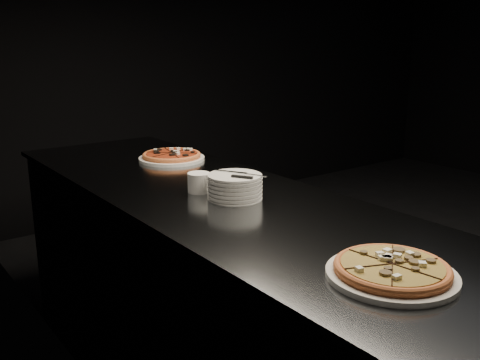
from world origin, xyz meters
TOP-DOWN VIEW (x-y plane):
  - wall_left at (-2.50, 0.00)m, footprint 0.02×5.00m
  - wall_back at (0.00, 2.50)m, footprint 5.00×0.02m
  - counter at (-2.13, 0.00)m, footprint 0.74×2.44m
  - pizza_mushroom at (-2.20, -0.88)m, footprint 0.37×0.37m
  - pizza_tomato at (-1.98, 0.58)m, footprint 0.34×0.34m
  - plate_stack at (-2.11, -0.11)m, footprint 0.20×0.20m
  - cutlery at (-2.10, -0.13)m, footprint 0.09×0.21m
  - ramekin at (-2.17, 0.03)m, footprint 0.09×0.09m

SIDE VIEW (x-z plane):
  - counter at x=-2.13m, z-range 0.00..0.92m
  - pizza_tomato at x=-1.98m, z-range 0.92..0.96m
  - pizza_mushroom at x=-2.20m, z-range 0.92..0.96m
  - ramekin at x=-2.17m, z-range 0.92..1.00m
  - plate_stack at x=-2.11m, z-range 0.92..1.01m
  - cutlery at x=-2.10m, z-range 1.01..1.02m
  - wall_left at x=-2.50m, z-range 0.00..2.80m
  - wall_back at x=0.00m, z-range 0.00..2.80m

